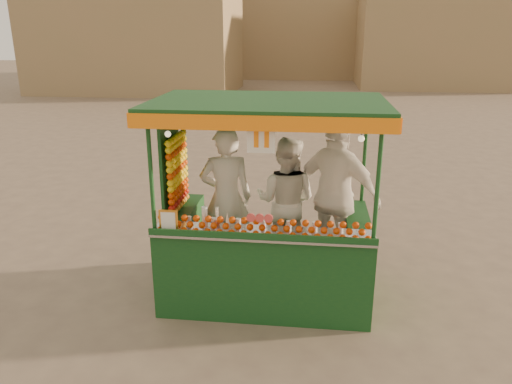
# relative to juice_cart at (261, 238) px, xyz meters

# --- Properties ---
(ground) EXTENTS (90.00, 90.00, 0.00)m
(ground) POSITION_rel_juice_cart_xyz_m (0.45, 0.33, -0.76)
(ground) COLOR brown
(ground) RESTS_ON ground
(building_left) EXTENTS (10.00, 6.00, 6.00)m
(building_left) POSITION_rel_juice_cart_xyz_m (-8.55, 20.33, 2.24)
(building_left) COLOR #917352
(building_left) RESTS_ON ground
(building_right) EXTENTS (9.00, 6.00, 5.00)m
(building_right) POSITION_rel_juice_cart_xyz_m (7.45, 24.33, 1.74)
(building_right) COLOR #917352
(building_right) RESTS_ON ground
(building_center) EXTENTS (14.00, 7.00, 7.00)m
(building_center) POSITION_rel_juice_cart_xyz_m (-1.55, 30.33, 2.74)
(building_center) COLOR #917352
(building_center) RESTS_ON ground
(juice_cart) EXTENTS (2.58, 1.67, 2.34)m
(juice_cart) POSITION_rel_juice_cart_xyz_m (0.00, 0.00, 0.00)
(juice_cart) COLOR #103C19
(juice_cart) RESTS_ON ground
(vendor_left) EXTENTS (0.69, 0.52, 1.72)m
(vendor_left) POSITION_rel_juice_cart_xyz_m (-0.46, 0.32, 0.37)
(vendor_left) COLOR white
(vendor_left) RESTS_ON ground
(vendor_middle) EXTENTS (0.89, 0.77, 1.59)m
(vendor_middle) POSITION_rel_juice_cart_xyz_m (0.26, 0.46, 0.31)
(vendor_middle) COLOR white
(vendor_middle) RESTS_ON ground
(vendor_right) EXTENTS (1.18, 0.95, 1.88)m
(vendor_right) POSITION_rel_juice_cart_xyz_m (0.85, 0.30, 0.45)
(vendor_right) COLOR white
(vendor_right) RESTS_ON ground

